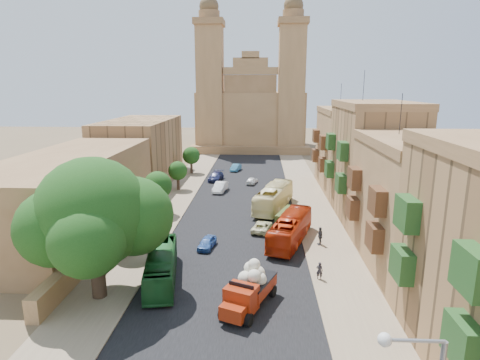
# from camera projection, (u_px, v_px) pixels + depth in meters

# --- Properties ---
(ground) EXTENTS (260.00, 260.00, 0.00)m
(ground) POSITION_uv_depth(u_px,v_px,m) (219.00, 331.00, 26.01)
(ground) COLOR brown
(road_surface) EXTENTS (14.00, 140.00, 0.01)m
(road_surface) POSITION_uv_depth(u_px,v_px,m) (242.00, 202.00, 55.18)
(road_surface) COLOR black
(road_surface) RESTS_ON ground
(sidewalk_east) EXTENTS (5.00, 140.00, 0.01)m
(sidewalk_east) POSITION_uv_depth(u_px,v_px,m) (311.00, 203.00, 54.69)
(sidewalk_east) COLOR #877259
(sidewalk_east) RESTS_ON ground
(sidewalk_west) EXTENTS (5.00, 140.00, 0.01)m
(sidewalk_west) POSITION_uv_depth(u_px,v_px,m) (173.00, 201.00, 55.66)
(sidewalk_west) COLOR #877259
(sidewalk_west) RESTS_ON ground
(kerb_east) EXTENTS (0.25, 140.00, 0.12)m
(kerb_east) POSITION_uv_depth(u_px,v_px,m) (293.00, 202.00, 54.81)
(kerb_east) COLOR #877259
(kerb_east) RESTS_ON ground
(kerb_west) EXTENTS (0.25, 140.00, 0.12)m
(kerb_west) POSITION_uv_depth(u_px,v_px,m) (191.00, 200.00, 55.52)
(kerb_west) COLOR #877259
(kerb_west) RESTS_ON ground
(townhouse_b) EXTENTS (9.00, 14.00, 14.90)m
(townhouse_b) POSITION_uv_depth(u_px,v_px,m) (415.00, 203.00, 34.60)
(townhouse_b) COLOR olive
(townhouse_b) RESTS_ON ground
(townhouse_c) EXTENTS (9.00, 14.00, 17.40)m
(townhouse_c) POSITION_uv_depth(u_px,v_px,m) (373.00, 160.00, 47.93)
(townhouse_c) COLOR #9A7046
(townhouse_c) RESTS_ON ground
(townhouse_d) EXTENTS (9.00, 14.00, 15.90)m
(townhouse_d) POSITION_uv_depth(u_px,v_px,m) (348.00, 148.00, 61.71)
(townhouse_d) COLOR olive
(townhouse_d) RESTS_ON ground
(west_wall) EXTENTS (1.00, 40.00, 1.80)m
(west_wall) POSITION_uv_depth(u_px,v_px,m) (128.00, 217.00, 45.88)
(west_wall) COLOR olive
(west_wall) RESTS_ON ground
(west_building_low) EXTENTS (10.00, 28.00, 8.40)m
(west_building_low) POSITION_uv_depth(u_px,v_px,m) (71.00, 193.00, 43.46)
(west_building_low) COLOR brown
(west_building_low) RESTS_ON ground
(west_building_mid) EXTENTS (10.00, 22.00, 10.00)m
(west_building_mid) POSITION_uv_depth(u_px,v_px,m) (141.00, 149.00, 68.56)
(west_building_mid) COLOR #9A7046
(west_building_mid) RESTS_ON ground
(church) EXTENTS (28.00, 22.50, 36.30)m
(church) POSITION_uv_depth(u_px,v_px,m) (251.00, 111.00, 100.26)
(church) COLOR olive
(church) RESTS_ON ground
(ficus_tree) EXTENTS (10.69, 9.84, 10.69)m
(ficus_tree) POSITION_uv_depth(u_px,v_px,m) (94.00, 217.00, 28.94)
(ficus_tree) COLOR #38271C
(ficus_tree) RESTS_ON ground
(street_tree_a) EXTENTS (3.44, 3.44, 5.29)m
(street_tree_a) POSITION_uv_depth(u_px,v_px,m) (125.00, 218.00, 37.38)
(street_tree_a) COLOR #38271C
(street_tree_a) RESTS_ON ground
(street_tree_b) EXTENTS (3.52, 3.52, 5.41)m
(street_tree_b) POSITION_uv_depth(u_px,v_px,m) (158.00, 186.00, 49.02)
(street_tree_b) COLOR #38271C
(street_tree_b) RESTS_ON ground
(street_tree_c) EXTENTS (2.88, 2.88, 4.43)m
(street_tree_c) POSITION_uv_depth(u_px,v_px,m) (178.00, 171.00, 60.84)
(street_tree_c) COLOR #38271C
(street_tree_c) RESTS_ON ground
(street_tree_d) EXTENTS (3.15, 3.15, 4.84)m
(street_tree_d) POSITION_uv_depth(u_px,v_px,m) (191.00, 156.00, 72.44)
(street_tree_d) COLOR #38271C
(street_tree_d) RESTS_ON ground
(red_truck) EXTENTS (4.17, 6.09, 3.38)m
(red_truck) POSITION_uv_depth(u_px,v_px,m) (249.00, 288.00, 28.55)
(red_truck) COLOR maroon
(red_truck) RESTS_ON ground
(olive_pickup) EXTENTS (3.52, 5.08, 1.93)m
(olive_pickup) POSITION_uv_depth(u_px,v_px,m) (290.00, 219.00, 44.94)
(olive_pickup) COLOR #40541F
(olive_pickup) RESTS_ON ground
(bus_green_north) EXTENTS (3.79, 9.59, 2.60)m
(bus_green_north) POSITION_uv_depth(u_px,v_px,m) (161.00, 266.00, 32.55)
(bus_green_north) COLOR #195321
(bus_green_north) RESTS_ON ground
(bus_red_east) EXTENTS (5.34, 10.38, 2.82)m
(bus_red_east) POSITION_uv_depth(u_px,v_px,m) (290.00, 229.00, 40.59)
(bus_red_east) COLOR #B3280B
(bus_red_east) RESTS_ON ground
(bus_cream_east) EXTENTS (5.64, 11.33, 3.08)m
(bus_cream_east) POSITION_uv_depth(u_px,v_px,m) (274.00, 197.00, 51.58)
(bus_cream_east) COLOR #FDECA8
(bus_cream_east) RESTS_ON ground
(car_blue_a) EXTENTS (1.82, 3.40, 1.10)m
(car_blue_a) POSITION_uv_depth(u_px,v_px,m) (207.00, 243.00, 39.27)
(car_blue_a) COLOR #2F59A7
(car_blue_a) RESTS_ON ground
(car_white_a) EXTENTS (2.15, 4.57, 1.45)m
(car_white_a) POSITION_uv_depth(u_px,v_px,m) (220.00, 187.00, 60.17)
(car_white_a) COLOR white
(car_white_a) RESTS_ON ground
(car_cream) EXTENTS (2.61, 4.17, 1.07)m
(car_cream) POSITION_uv_depth(u_px,v_px,m) (262.00, 226.00, 43.83)
(car_cream) COLOR beige
(car_cream) RESTS_ON ground
(car_dkblue) EXTENTS (2.51, 5.01, 1.40)m
(car_dkblue) POSITION_uv_depth(u_px,v_px,m) (216.00, 176.00, 67.38)
(car_dkblue) COLOR #161B43
(car_dkblue) RESTS_ON ground
(car_white_b) EXTENTS (2.07, 3.51, 1.12)m
(car_white_b) POSITION_uv_depth(u_px,v_px,m) (252.00, 181.00, 65.00)
(car_white_b) COLOR silver
(car_white_b) RESTS_ON ground
(car_blue_b) EXTENTS (2.07, 3.95, 1.24)m
(car_blue_b) POSITION_uv_depth(u_px,v_px,m) (236.00, 168.00, 75.09)
(car_blue_b) COLOR teal
(car_blue_b) RESTS_ON ground
(pedestrian_a) EXTENTS (0.63, 0.50, 1.50)m
(pedestrian_a) POSITION_uv_depth(u_px,v_px,m) (319.00, 271.00, 32.89)
(pedestrian_a) COLOR #262329
(pedestrian_a) RESTS_ON ground
(pedestrian_c) EXTENTS (0.67, 1.16, 1.87)m
(pedestrian_c) POSITION_uv_depth(u_px,v_px,m) (320.00, 236.00, 39.98)
(pedestrian_c) COLOR #3C3D41
(pedestrian_c) RESTS_ON ground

